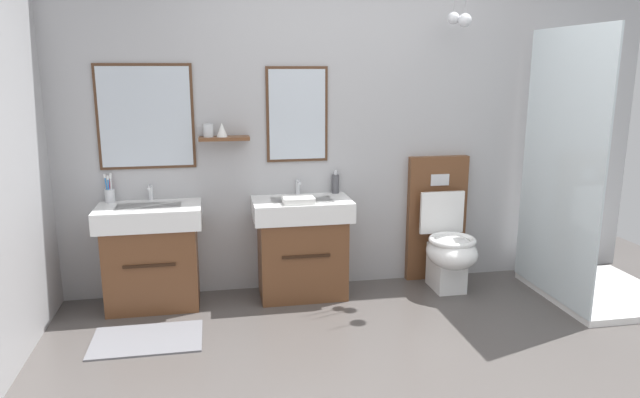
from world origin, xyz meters
name	(u,v)px	position (x,y,z in m)	size (l,w,h in m)	color
ground_plane	(425,393)	(0.00, 0.00, -0.05)	(5.86, 4.61, 0.10)	#4C4744
wall_back	(354,114)	(-0.01, 1.64, 1.33)	(4.66, 0.61, 2.67)	#A8A8AA
bath_mat	(147,339)	(-1.54, 0.82, 0.01)	(0.68, 0.44, 0.01)	slate
vanity_sink_left	(152,253)	(-1.54, 1.40, 0.39)	(0.72, 0.45, 0.74)	brown
tap_on_left_sink	(150,191)	(-1.54, 1.56, 0.81)	(0.03, 0.13, 0.11)	silver
vanity_sink_right	(302,245)	(-0.46, 1.40, 0.39)	(0.72, 0.45, 0.74)	brown
tap_on_right_sink	(298,185)	(-0.46, 1.56, 0.81)	(0.03, 0.13, 0.11)	silver
toilet	(444,239)	(0.66, 1.38, 0.38)	(0.48, 0.62, 1.00)	brown
toothbrush_cup	(110,194)	(-1.82, 1.54, 0.80)	(0.07, 0.07, 0.21)	silver
soap_dispenser	(335,183)	(-0.17, 1.55, 0.81)	(0.06, 0.06, 0.18)	#4C4C51
folded_hand_towel	(298,200)	(-0.50, 1.27, 0.76)	(0.22, 0.16, 0.04)	white
shower_tray	(585,243)	(1.57, 0.95, 0.43)	(0.88, 0.96, 1.95)	white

